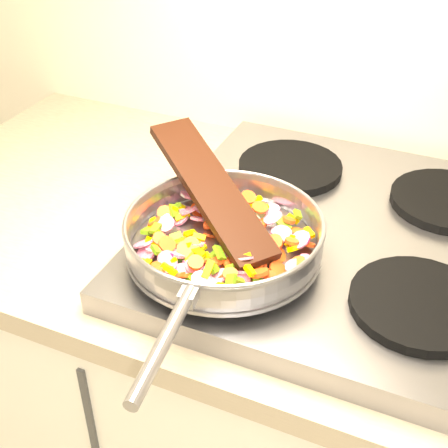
% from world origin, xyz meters
% --- Properties ---
extents(cooktop, '(0.60, 0.60, 0.04)m').
position_xyz_m(cooktop, '(-0.70, 1.67, 0.92)').
color(cooktop, '#939399').
rests_on(cooktop, counter_top).
extents(grate_fl, '(0.19, 0.19, 0.02)m').
position_xyz_m(grate_fl, '(-0.84, 1.52, 0.95)').
color(grate_fl, black).
rests_on(grate_fl, cooktop).
extents(grate_fr, '(0.19, 0.19, 0.02)m').
position_xyz_m(grate_fr, '(-0.56, 1.52, 0.95)').
color(grate_fr, black).
rests_on(grate_fr, cooktop).
extents(grate_bl, '(0.19, 0.19, 0.02)m').
position_xyz_m(grate_bl, '(-0.84, 1.81, 0.95)').
color(grate_bl, black).
rests_on(grate_bl, cooktop).
extents(grate_br, '(0.19, 0.19, 0.02)m').
position_xyz_m(grate_br, '(-0.56, 1.81, 0.95)').
color(grate_br, black).
rests_on(grate_br, cooktop).
extents(saute_pan, '(0.33, 0.50, 0.06)m').
position_xyz_m(saute_pan, '(-0.85, 1.51, 0.99)').
color(saute_pan, '#9E9EA5').
rests_on(saute_pan, grate_fl).
extents(vegetable_heap, '(0.28, 0.27, 0.05)m').
position_xyz_m(vegetable_heap, '(-0.85, 1.51, 0.97)').
color(vegetable_heap, '#E6CD00').
rests_on(vegetable_heap, saute_pan).
extents(wooden_spatula, '(0.28, 0.23, 0.10)m').
position_xyz_m(wooden_spatula, '(-0.89, 1.57, 1.02)').
color(wooden_spatula, black).
rests_on(wooden_spatula, saute_pan).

